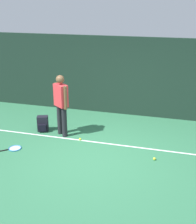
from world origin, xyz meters
The scene contains 8 objects.
ground_plane centered at (0.00, 0.00, 0.00)m, with size 12.00×12.00×0.00m, color #2D6B47.
back_fence centered at (0.00, 3.00, 1.25)m, with size 10.00×0.10×2.50m, color #192D23.
court_line centered at (0.00, 0.74, 0.00)m, with size 9.00×0.05×0.00m, color white.
tennis_player centered at (-1.17, 0.94, 0.97)m, with size 0.45×0.41×1.70m.
tennis_racket centered at (-2.05, -0.16, 0.01)m, with size 0.58×0.53×0.03m.
backpack centered at (-1.81, 1.04, 0.21)m, with size 0.35×0.35×0.44m.
tennis_ball_by_fence centered at (-0.59, 0.74, 0.03)m, with size 0.07×0.07×0.07m, color #CCE033.
tennis_ball_mid_court centered at (1.42, 0.22, 0.03)m, with size 0.07×0.07×0.07m, color #CCE033.
Camera 1 is at (1.74, -5.92, 3.52)m, focal length 46.90 mm.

